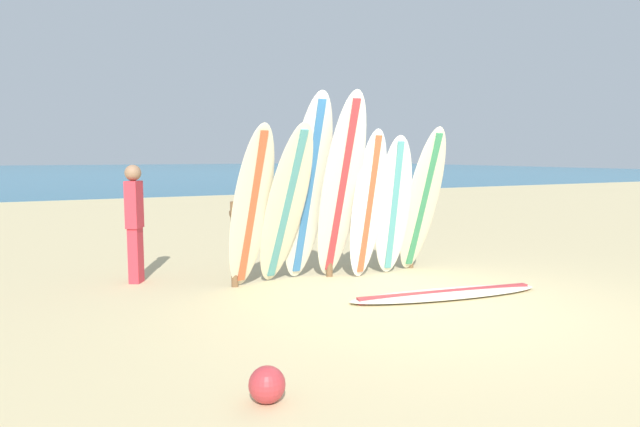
{
  "coord_description": "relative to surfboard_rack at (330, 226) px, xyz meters",
  "views": [
    {
      "loc": [
        -3.88,
        -4.88,
        1.69
      ],
      "look_at": [
        -0.38,
        2.23,
        0.86
      ],
      "focal_mm": 31.26,
      "sensor_mm": 36.0,
      "label": 1
    }
  ],
  "objects": [
    {
      "name": "surfboard_leaning_far_right",
      "position": [
        1.3,
        -0.37,
        0.33
      ],
      "size": [
        0.58,
        0.78,
        2.09
      ],
      "color": "beige",
      "rests_on": "ground"
    },
    {
      "name": "surfboard_lying_on_sand",
      "position": [
        0.75,
        -1.61,
        -0.68
      ],
      "size": [
        2.53,
        0.85,
        0.08
      ],
      "color": "silver",
      "rests_on": "ground"
    },
    {
      "name": "beach_ball",
      "position": [
        -2.21,
        -3.36,
        -0.59
      ],
      "size": [
        0.26,
        0.26,
        0.26
      ],
      "primitive_type": "sphere",
      "color": "#B73338",
      "rests_on": "ground"
    },
    {
      "name": "surfboard_leaning_center_right",
      "position": [
        0.37,
        -0.41,
        0.31
      ],
      "size": [
        0.55,
        0.55,
        2.04
      ],
      "color": "white",
      "rests_on": "ground"
    },
    {
      "name": "surfboard_leaning_right",
      "position": [
        0.82,
        -0.35,
        0.27
      ],
      "size": [
        0.59,
        0.6,
        1.97
      ],
      "color": "silver",
      "rests_on": "ground"
    },
    {
      "name": "surfboard_leaning_center_left",
      "position": [
        -0.45,
        -0.26,
        0.53
      ],
      "size": [
        0.59,
        0.93,
        2.49
      ],
      "color": "silver",
      "rests_on": "ground"
    },
    {
      "name": "surfboard_leaning_far_left",
      "position": [
        -1.26,
        -0.35,
        0.32
      ],
      "size": [
        0.6,
        0.9,
        2.08
      ],
      "color": "beige",
      "rests_on": "ground"
    },
    {
      "name": "small_boat_offshore",
      "position": [
        12.19,
        30.77,
        -0.46
      ],
      "size": [
        1.51,
        2.62,
        0.71
      ],
      "color": "#333842",
      "rests_on": "ocean_water"
    },
    {
      "name": "surfboard_rack",
      "position": [
        0.0,
        0.0,
        0.0
      ],
      "size": [
        2.85,
        0.09,
        1.1
      ],
      "color": "brown",
      "rests_on": "ground"
    },
    {
      "name": "beachgoer_standing",
      "position": [
        -2.48,
        0.8,
        0.15
      ],
      "size": [
        0.27,
        0.3,
        1.57
      ],
      "color": "#D8333F",
      "rests_on": "ground"
    },
    {
      "name": "ocean_water",
      "position": [
        0.38,
        56.07,
        -0.71
      ],
      "size": [
        120.0,
        80.0,
        0.01
      ],
      "primitive_type": "cube",
      "color": "#196B93",
      "rests_on": "ground"
    },
    {
      "name": "surfboard_leaning_center",
      "position": [
        -0.04,
        -0.41,
        0.53
      ],
      "size": [
        0.62,
        1.07,
        2.5
      ],
      "color": "silver",
      "rests_on": "ground"
    },
    {
      "name": "ground_plane",
      "position": [
        0.38,
        -1.93,
        -0.71
      ],
      "size": [
        120.0,
        120.0,
        0.0
      ],
      "primitive_type": "plane",
      "color": "#CCB784"
    },
    {
      "name": "surfboard_leaning_left",
      "position": [
        -0.8,
        -0.35,
        0.34
      ],
      "size": [
        0.68,
        1.08,
        2.1
      ],
      "color": "beige",
      "rests_on": "ground"
    }
  ]
}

